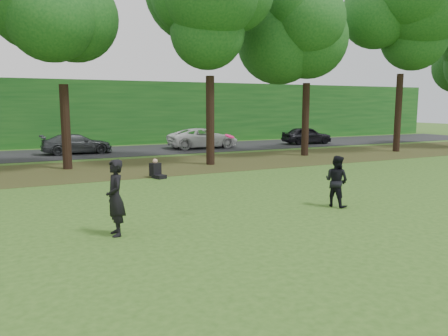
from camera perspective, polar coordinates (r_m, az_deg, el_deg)
name	(u,v)px	position (r m, az deg, el deg)	size (l,w,h in m)	color
ground	(269,237)	(10.66, 5.94, -8.95)	(120.00, 120.00, 0.00)	#2D541A
leaf_litter	(133,167)	(22.50, -11.85, 0.08)	(60.00, 7.00, 0.01)	#442F18
street	(102,152)	(30.27, -15.61, 2.03)	(70.00, 7.00, 0.02)	black
far_hedge	(86,113)	(36.03, -17.53, 6.87)	(70.00, 3.00, 5.00)	#154B19
player_left	(115,198)	(10.83, -14.01, -3.80)	(0.68, 0.44, 1.86)	black
player_right	(336,181)	(13.98, 14.48, -1.66)	(0.78, 0.60, 1.60)	black
parked_cars	(113,143)	(29.42, -14.32, 3.24)	(39.57, 3.50, 1.42)	black
frisbee	(230,136)	(11.86, 0.74, 4.17)	(0.33, 0.32, 0.15)	#DC1260
seated_person	(156,171)	(19.10, -8.82, -0.36)	(0.62, 0.82, 0.83)	black
tree_line	(121,5)	(22.63, -13.33, 20.04)	(55.30, 7.90, 12.31)	black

